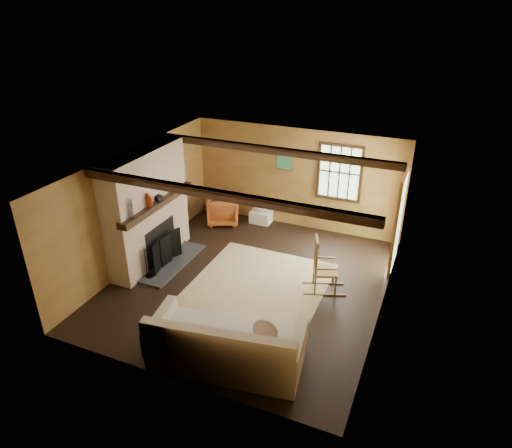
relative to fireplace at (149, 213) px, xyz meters
The scene contains 10 objects.
ground 2.49m from the fireplace, ahead, with size 5.50×5.50×0.00m, color black.
room_envelope 2.52m from the fireplace, ahead, with size 5.02×5.52×2.44m.
fireplace is the anchor object (origin of this frame).
rug 2.67m from the fireplace, ahead, with size 2.50×3.00×0.01m, color tan.
rocking_chair 3.66m from the fireplace, ahead, with size 0.90×0.67×1.11m.
sofa 3.64m from the fireplace, 37.79° to the right, with size 2.42×1.36×0.93m.
firewood_pile 2.79m from the fireplace, 87.20° to the left, with size 0.65×0.12×0.24m.
laundry_basket 3.07m from the fireplace, 61.00° to the left, with size 0.50×0.38×0.30m, color white.
basket_pillow 3.00m from the fireplace, 61.00° to the left, with size 0.37×0.29×0.18m, color silver.
armchair 2.38m from the fireplace, 75.46° to the left, with size 0.73×0.75×0.68m, color #BF6026.
Camera 1 is at (3.04, -6.83, 5.02)m, focal length 32.00 mm.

